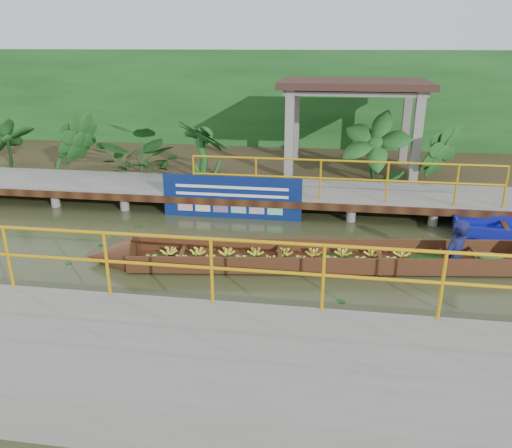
# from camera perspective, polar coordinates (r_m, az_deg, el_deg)

# --- Properties ---
(ground) EXTENTS (80.00, 80.00, 0.00)m
(ground) POSITION_cam_1_polar(r_m,az_deg,el_deg) (10.61, -5.30, -3.71)
(ground) COLOR #2F3319
(ground) RESTS_ON ground
(land_strip) EXTENTS (30.00, 8.00, 0.45)m
(land_strip) POSITION_cam_1_polar(r_m,az_deg,el_deg) (17.55, 0.47, 6.77)
(land_strip) COLOR #332919
(land_strip) RESTS_ON ground
(far_dock) EXTENTS (16.00, 2.06, 1.66)m
(far_dock) POSITION_cam_1_polar(r_m,az_deg,el_deg) (13.59, -1.88, 3.90)
(far_dock) COLOR slate
(far_dock) RESTS_ON ground
(near_dock) EXTENTS (18.00, 2.40, 1.73)m
(near_dock) POSITION_cam_1_polar(r_m,az_deg,el_deg) (6.69, -5.49, -16.29)
(near_dock) COLOR slate
(near_dock) RESTS_ON ground
(pavilion) EXTENTS (4.40, 3.00, 3.00)m
(pavilion) POSITION_cam_1_polar(r_m,az_deg,el_deg) (15.79, 11.05, 14.46)
(pavilion) COLOR slate
(pavilion) RESTS_ON ground
(foliage_backdrop) EXTENTS (30.00, 0.80, 4.00)m
(foliage_backdrop) POSITION_cam_1_polar(r_m,az_deg,el_deg) (19.69, 1.54, 13.46)
(foliage_backdrop) COLOR #164518
(foliage_backdrop) RESTS_ON ground
(vendor_boat) EXTENTS (9.95, 2.22, 2.24)m
(vendor_boat) POSITION_cam_1_polar(r_m,az_deg,el_deg) (10.23, 10.33, -3.32)
(vendor_boat) COLOR #3C2010
(vendor_boat) RESTS_ON ground
(blue_banner) EXTENTS (3.57, 0.04, 1.11)m
(blue_banner) POSITION_cam_1_polar(r_m,az_deg,el_deg) (12.69, -2.81, 3.06)
(blue_banner) COLOR navy
(blue_banner) RESTS_ON ground
(tropical_plants) EXTENTS (14.47, 1.47, 1.84)m
(tropical_plants) POSITION_cam_1_polar(r_m,az_deg,el_deg) (15.51, -6.54, 9.19)
(tropical_plants) COLOR #164518
(tropical_plants) RESTS_ON ground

